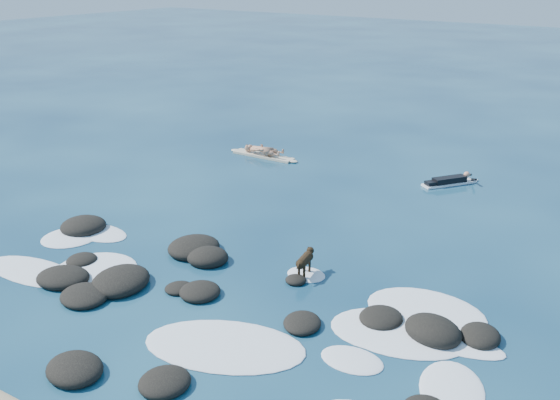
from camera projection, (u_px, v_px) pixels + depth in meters
The scene contains 6 objects.
ground at pixel (234, 285), 16.55m from camera, with size 160.00×160.00×0.00m, color #0A2642.
reef_rocks at pixel (160, 285), 16.31m from camera, with size 13.93×7.40×0.61m.
breaking_foam at pixel (258, 310), 15.36m from camera, with size 14.49×6.82×0.12m.
standing_surfer_rig at pixel (263, 139), 27.27m from camera, with size 3.53×0.71×2.01m.
paddling_surfer_rig at pixel (450, 181), 24.05m from camera, with size 1.78×2.23×0.43m.
dog at pixel (305, 260), 16.91m from camera, with size 0.43×1.14×0.73m.
Camera 1 is at (9.39, -11.32, 8.02)m, focal length 40.00 mm.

